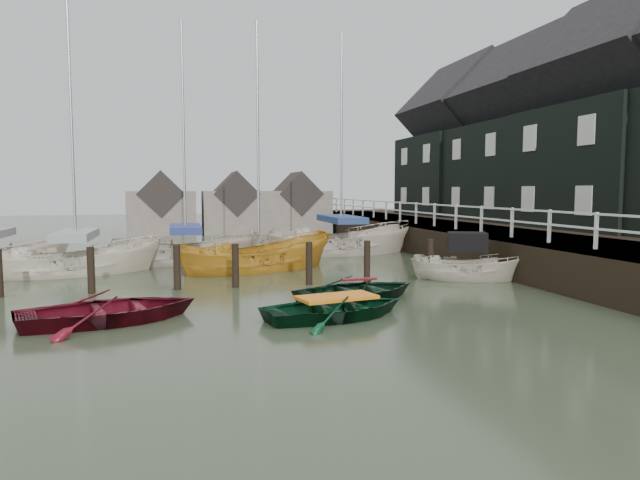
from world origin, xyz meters
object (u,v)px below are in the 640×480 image
object	(u,v)px
sailboat_a	(77,272)
sailboat_c	(259,269)
rowboat_green	(337,318)
motorboat	(469,276)
sailboat_d	(341,252)
rowboat_red	(111,322)
sailboat_b	(186,262)
rowboat_dkgreen	(359,299)

from	to	relation	value
sailboat_a	sailboat_c	bearing A→B (deg)	-108.54
rowboat_green	motorboat	size ratio (longest dim) A/B	0.86
sailboat_c	sailboat_d	world-z (taller)	sailboat_d
rowboat_red	sailboat_d	world-z (taller)	sailboat_d
sailboat_b	rowboat_dkgreen	bearing A→B (deg)	-150.10
motorboat	sailboat_d	xyz separation A→B (m)	(-2.08, 8.76, -0.05)
rowboat_dkgreen	sailboat_b	distance (m)	10.48
rowboat_red	sailboat_d	xyz separation A→B (m)	(9.25, 12.46, 0.06)
sailboat_a	sailboat_c	xyz separation A→B (m)	(6.70, -0.45, -0.06)
rowboat_dkgreen	sailboat_b	bearing A→B (deg)	9.64
rowboat_red	sailboat_a	distance (m)	8.69
motorboat	sailboat_b	xyz separation A→B (m)	(-9.45, 6.91, -0.04)
sailboat_a	motorboat	bearing A→B (deg)	-124.17
rowboat_green	sailboat_c	xyz separation A→B (m)	(-0.67, 8.87, 0.01)
rowboat_red	sailboat_b	distance (m)	10.76
sailboat_d	rowboat_green	bearing A→B (deg)	160.58
rowboat_red	sailboat_d	size ratio (longest dim) A/B	0.34
rowboat_dkgreen	sailboat_a	size ratio (longest dim) A/B	0.32
motorboat	sailboat_c	size ratio (longest dim) A/B	0.40
sailboat_d	rowboat_red	bearing A→B (deg)	140.53
rowboat_green	sailboat_d	distance (m)	13.92
rowboat_green	sailboat_b	xyz separation A→B (m)	(-3.40, 11.48, 0.06)
rowboat_red	rowboat_green	size ratio (longest dim) A/B	1.12
rowboat_dkgreen	sailboat_a	world-z (taller)	sailboat_a
rowboat_dkgreen	sailboat_a	bearing A→B (deg)	33.28
rowboat_red	sailboat_c	size ratio (longest dim) A/B	0.38
motorboat	sailboat_d	size ratio (longest dim) A/B	0.36
rowboat_green	sailboat_a	world-z (taller)	sailboat_a
sailboat_b	sailboat_c	xyz separation A→B (m)	(2.74, -2.61, -0.05)
sailboat_c	rowboat_dkgreen	bearing A→B (deg)	175.74
rowboat_green	sailboat_a	distance (m)	11.88
rowboat_green	sailboat_a	bearing A→B (deg)	26.27
rowboat_green	sailboat_c	distance (m)	8.90
rowboat_green	rowboat_red	bearing A→B (deg)	68.44
rowboat_dkgreen	sailboat_a	xyz separation A→B (m)	(-8.61, 7.24, 0.07)
sailboat_a	sailboat_b	bearing A→B (deg)	-76.11
motorboat	sailboat_c	xyz separation A→B (m)	(-6.71, 4.30, -0.10)
rowboat_green	sailboat_b	bearing A→B (deg)	4.46
sailboat_b	sailboat_d	world-z (taller)	sailboat_d
sailboat_d	rowboat_dkgreen	bearing A→B (deg)	163.53
rowboat_dkgreen	rowboat_green	bearing A→B (deg)	132.57
sailboat_c	sailboat_d	xyz separation A→B (m)	(4.63, 4.47, 0.05)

